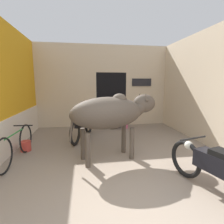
% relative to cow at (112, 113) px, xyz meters
% --- Properties ---
extents(ground_plane, '(30.00, 30.00, 0.00)m').
position_rel_cow_xyz_m(ground_plane, '(0.16, -1.98, -1.08)').
color(ground_plane, gray).
extents(wall_left_shopfront, '(0.25, 5.19, 3.23)m').
position_rel_cow_xyz_m(wall_left_shopfront, '(-2.52, 0.60, 0.48)').
color(wall_left_shopfront, orange).
rests_on(wall_left_shopfront, ground_plane).
extents(wall_back_with_doorway, '(5.20, 0.93, 3.23)m').
position_rel_cow_xyz_m(wall_back_with_doorway, '(0.29, 3.47, 0.33)').
color(wall_back_with_doorway, beige).
rests_on(wall_back_with_doorway, ground_plane).
extents(wall_right_with_door, '(0.22, 5.19, 3.23)m').
position_rel_cow_xyz_m(wall_right_with_door, '(2.85, 0.56, 0.51)').
color(wall_right_with_door, beige).
rests_on(wall_right_with_door, ground_plane).
extents(cow, '(2.17, 1.13, 1.51)m').
position_rel_cow_xyz_m(cow, '(0.00, 0.00, 0.00)').
color(cow, '#4C4238').
rests_on(cow, ground_plane).
extents(motorcycle_near, '(0.67, 1.87, 0.80)m').
position_rel_cow_xyz_m(motorcycle_near, '(1.36, -1.61, -0.63)').
color(motorcycle_near, black).
rests_on(motorcycle_near, ground_plane).
extents(motorcycle_far, '(0.81, 1.85, 0.81)m').
position_rel_cow_xyz_m(motorcycle_far, '(-0.68, 1.61, -0.62)').
color(motorcycle_far, black).
rests_on(motorcycle_far, ground_plane).
extents(bicycle, '(0.44, 1.80, 0.73)m').
position_rel_cow_xyz_m(bicycle, '(-2.13, 0.18, -0.71)').
color(bicycle, black).
rests_on(bicycle, ground_plane).
extents(shopkeeper_seated, '(0.38, 0.34, 1.11)m').
position_rel_cow_xyz_m(shopkeeper_seated, '(0.48, 2.71, -0.50)').
color(shopkeeper_seated, brown).
rests_on(shopkeeper_seated, ground_plane).
extents(plastic_stool, '(0.35, 0.35, 0.38)m').
position_rel_cow_xyz_m(plastic_stool, '(0.93, 2.65, -0.88)').
color(plastic_stool, '#DB6093').
rests_on(plastic_stool, ground_plane).
extents(crate, '(0.44, 0.32, 0.28)m').
position_rel_cow_xyz_m(crate, '(2.27, -0.63, -0.94)').
color(crate, '#38383D').
rests_on(crate, ground_plane).
extents(bucket, '(0.26, 0.26, 0.26)m').
position_rel_cow_xyz_m(bucket, '(-2.14, 0.79, -0.95)').
color(bucket, '#C63D33').
rests_on(bucket, ground_plane).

